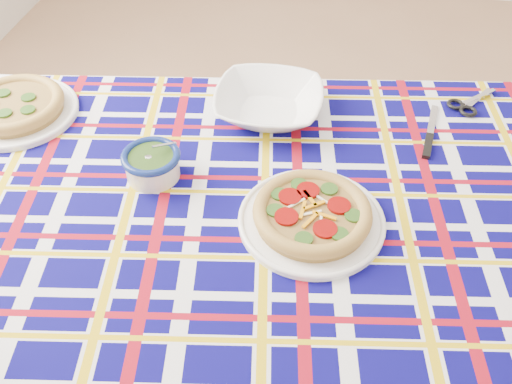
% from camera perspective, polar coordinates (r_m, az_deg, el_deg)
% --- Properties ---
extents(floor, '(4.00, 4.00, 0.00)m').
position_cam_1_polar(floor, '(2.06, 12.47, -4.73)').
color(floor, '#8D6649').
rests_on(floor, ground).
extents(dining_table, '(1.59, 1.12, 0.69)m').
position_cam_1_polar(dining_table, '(1.20, -2.46, -3.90)').
color(dining_table, brown).
rests_on(dining_table, floor).
extents(tablecloth, '(1.63, 1.16, 0.10)m').
position_cam_1_polar(tablecloth, '(1.19, -2.49, -3.16)').
color(tablecloth, '#080453').
rests_on(tablecloth, dining_table).
extents(main_focaccia_plate, '(0.36, 0.36, 0.06)m').
position_cam_1_polar(main_focaccia_plate, '(1.10, 5.64, -2.11)').
color(main_focaccia_plate, olive).
rests_on(main_focaccia_plate, tablecloth).
extents(pesto_bowl, '(0.15, 0.15, 0.07)m').
position_cam_1_polar(pesto_bowl, '(1.21, -10.39, 2.94)').
color(pesto_bowl, '#1A330D').
rests_on(pesto_bowl, tablecloth).
extents(serving_bowl, '(0.26, 0.26, 0.06)m').
position_cam_1_polar(serving_bowl, '(1.37, 1.28, 8.84)').
color(serving_bowl, white).
rests_on(serving_bowl, tablecloth).
extents(second_focaccia_plate, '(0.31, 0.31, 0.05)m').
position_cam_1_polar(second_focaccia_plate, '(1.48, -22.98, 7.98)').
color(second_focaccia_plate, olive).
rests_on(second_focaccia_plate, tablecloth).
extents(table_knife, '(0.05, 0.22, 0.01)m').
position_cam_1_polar(table_knife, '(1.42, 17.21, 6.77)').
color(table_knife, silver).
rests_on(table_knife, tablecloth).
extents(kitchen_scissors, '(0.18, 0.19, 0.01)m').
position_cam_1_polar(kitchen_scissors, '(1.53, 21.38, 8.81)').
color(kitchen_scissors, silver).
rests_on(kitchen_scissors, tablecloth).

